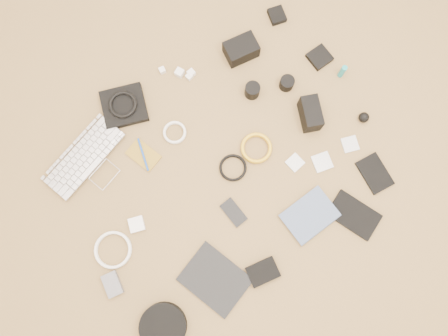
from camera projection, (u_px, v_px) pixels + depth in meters
room_shell at (228, 26)px, 0.64m from camera, size 4.04×4.04×2.58m
laptop at (94, 165)px, 1.86m from camera, size 0.43×0.35×0.03m
headphone_pouch at (124, 106)px, 1.91m from camera, size 0.24×0.23×0.03m
headphones at (123, 104)px, 1.89m from camera, size 0.16×0.16×0.02m
charger_a at (162, 70)px, 1.95m from camera, size 0.03×0.03×0.02m
charger_b at (180, 73)px, 1.94m from camera, size 0.05×0.05×0.03m
charger_c at (191, 73)px, 1.94m from camera, size 0.03×0.03×0.03m
charger_d at (189, 77)px, 1.94m from camera, size 0.03×0.03×0.02m
dslr_camera at (241, 50)px, 1.93m from camera, size 0.16×0.12×0.08m
lens_pouch at (277, 15)px, 1.99m from camera, size 0.09×0.09×0.03m
notebook_olive at (143, 155)px, 1.88m from camera, size 0.12×0.16×0.01m
pen_blue at (143, 155)px, 1.88m from camera, size 0.05×0.14×0.01m
cable_white_a at (175, 133)px, 1.90m from camera, size 0.13×0.13×0.01m
lens_a at (252, 90)px, 1.90m from camera, size 0.08×0.08×0.07m
lens_b at (287, 83)px, 1.92m from camera, size 0.08×0.08×0.06m
card_reader at (320, 57)px, 1.96m from camera, size 0.09×0.09×0.02m
power_brick at (137, 224)px, 1.82m from camera, size 0.08×0.08×0.03m
cable_white_b at (113, 250)px, 1.81m from camera, size 0.20×0.20×0.01m
cable_black at (233, 168)px, 1.87m from camera, size 0.12×0.12×0.01m
cable_yellow at (256, 148)px, 1.89m from camera, size 0.18×0.18×0.02m
flash at (310, 114)px, 1.87m from camera, size 0.12×0.16×0.10m
lens_cleaner at (342, 71)px, 1.91m from camera, size 0.03×0.03×0.08m
battery_charger at (112, 284)px, 1.78m from camera, size 0.08×0.11×0.03m
tablet at (215, 279)px, 1.79m from camera, size 0.26×0.30×0.01m
phone at (234, 212)px, 1.84m from camera, size 0.07×0.12×0.01m
filter_case_left at (295, 163)px, 1.88m from camera, size 0.07×0.07×0.01m
filter_case_mid at (322, 162)px, 1.88m from camera, size 0.09×0.09×0.01m
filter_case_right at (350, 144)px, 1.89m from camera, size 0.09×0.09×0.01m
air_blower at (364, 117)px, 1.89m from camera, size 0.05×0.05×0.05m
headphone_case at (163, 327)px, 1.73m from camera, size 0.22×0.22×0.05m
drive_case at (263, 272)px, 1.78m from camera, size 0.14×0.11×0.03m
paperback at (322, 231)px, 1.82m from camera, size 0.22×0.16×0.02m
notebook_black_a at (354, 215)px, 1.83m from camera, size 0.19×0.24×0.01m
notebook_black_b at (375, 173)px, 1.87m from camera, size 0.12×0.17×0.01m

